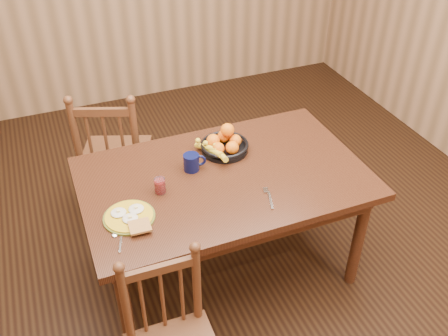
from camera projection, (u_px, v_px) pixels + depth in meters
name	position (u px, v px, depth m)	size (l,w,h in m)	color
room	(224.00, 78.00, 2.46)	(4.52, 5.02, 2.72)	black
dining_table	(224.00, 187.00, 2.87)	(1.60, 1.00, 0.75)	black
chair_far	(115.00, 156.00, 3.42)	(0.58, 0.57, 1.01)	#492916
breakfast_plate	(130.00, 217.00, 2.51)	(0.26, 0.29, 0.04)	#59601E
fork	(269.00, 197.00, 2.66)	(0.06, 0.18, 0.00)	silver
spoon	(116.00, 237.00, 2.41)	(0.05, 0.16, 0.01)	silver
coffee_mug	(192.00, 162.00, 2.83)	(0.13, 0.09, 0.10)	#090D33
juice_glass	(160.00, 186.00, 2.67)	(0.06, 0.06, 0.09)	silver
fruit_bowl	(224.00, 144.00, 2.98)	(0.32, 0.32, 0.17)	black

